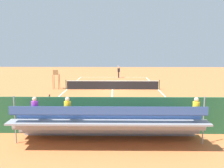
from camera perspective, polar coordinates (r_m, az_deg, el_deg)
ground_plane at (r=27.50m, az=0.11°, el=-1.24°), size 60.00×60.00×0.00m
court_line_markings at (r=27.53m, az=0.11°, el=-1.22°), size 10.10×22.20×0.01m
tennis_net at (r=27.41m, az=0.11°, el=-0.20°), size 10.30×0.10×1.07m
backdrop_wall at (r=13.60m, az=-0.58°, el=-7.10°), size 18.00×0.16×2.00m
bleacher_stand at (r=12.32m, az=-0.95°, el=-9.07°), size 9.06×2.40×2.48m
umpire_chair at (r=28.21m, az=-12.58°, el=1.50°), size 0.67×0.67×2.14m
courtside_bench at (r=14.48m, az=6.11°, el=-8.00°), size 1.80×0.40×0.93m
equipment_bag at (r=14.41m, az=-0.05°, el=-9.60°), size 0.90×0.36×0.36m
tennis_player at (r=37.74m, az=1.52°, el=2.98°), size 0.43×0.55×1.93m
tennis_racket at (r=38.18m, az=0.79°, el=1.54°), size 0.54×0.48×0.03m
tennis_ball_near at (r=36.51m, az=-1.48°, el=1.24°), size 0.07×0.07×0.07m
tennis_ball_far at (r=34.08m, az=3.76°, el=0.70°), size 0.07×0.07×0.07m
line_judge at (r=14.96m, az=-14.27°, el=-5.86°), size 0.39×0.54×1.93m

